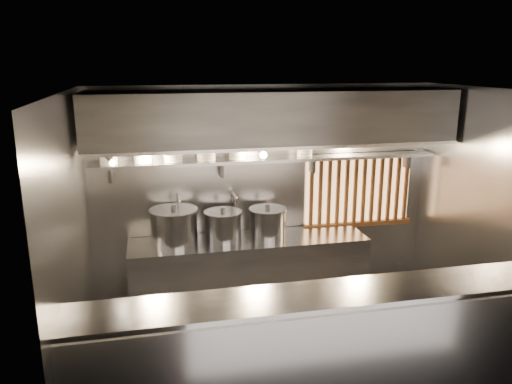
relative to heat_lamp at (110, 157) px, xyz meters
name	(u,v)px	position (x,y,z in m)	size (l,w,h in m)	color
floor	(296,348)	(1.90, -0.85, -2.07)	(4.50, 4.50, 0.00)	black
ceiling	(302,91)	(1.90, -0.85, 0.73)	(4.50, 4.50, 0.00)	black
wall_back	(266,192)	(1.90, 0.65, -0.67)	(4.50, 4.50, 0.00)	gray
wall_left	(70,245)	(-0.35, -0.85, -0.67)	(3.00, 3.00, 0.00)	gray
wall_right	(490,215)	(4.15, -0.85, -0.67)	(3.00, 3.00, 0.00)	gray
serving_counter	(328,351)	(1.90, -1.81, -1.50)	(4.50, 0.56, 1.13)	gray
cooking_bench	(249,272)	(1.60, 0.28, -1.62)	(3.00, 0.70, 0.90)	gray
bowl_shelf	(269,159)	(1.90, 0.47, -0.19)	(4.40, 0.34, 0.04)	gray
exhaust_hood	(274,118)	(1.90, 0.25, 0.36)	(4.40, 0.81, 0.65)	#2D2D30
wood_screen	(359,190)	(3.20, 0.60, -0.69)	(1.56, 0.09, 1.04)	#FFB972
faucet_left	(179,207)	(0.75, 0.52, -0.76)	(0.04, 0.30, 0.50)	silver
faucet_right	(234,204)	(1.45, 0.52, -0.76)	(0.04, 0.30, 0.50)	silver
heat_lamp	(110,157)	(0.00, 0.00, 0.00)	(0.25, 0.35, 0.20)	gray
pendant_bulb	(263,155)	(1.80, 0.35, -0.11)	(0.09, 0.09, 0.19)	#2D2D30
stock_pot_left	(174,226)	(0.67, 0.33, -0.95)	(0.76, 0.76, 0.48)	gray
stock_pot_mid	(223,226)	(1.28, 0.31, -0.98)	(0.55, 0.55, 0.42)	gray
stock_pot_right	(268,222)	(1.85, 0.33, -0.98)	(0.57, 0.57, 0.42)	gray
bowl_stack_0	(108,159)	(-0.05, 0.47, -0.10)	(0.22, 0.22, 0.13)	white
bowl_stack_1	(143,157)	(0.35, 0.47, -0.10)	(0.23, 0.23, 0.13)	white
bowl_stack_2	(174,158)	(0.71, 0.47, -0.12)	(0.24, 0.24, 0.09)	white
bowl_stack_3	(206,153)	(1.10, 0.47, -0.08)	(0.24, 0.24, 0.17)	white
bowl_stack_4	(237,154)	(1.49, 0.47, -0.10)	(0.22, 0.22, 0.13)	white
bowl_stack_5	(305,150)	(2.37, 0.47, -0.08)	(0.21, 0.21, 0.17)	white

